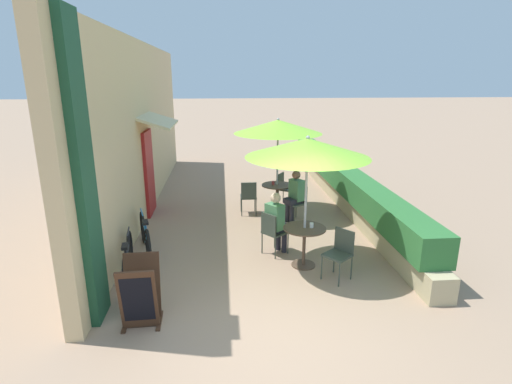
% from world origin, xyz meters
% --- Properties ---
extents(ground_plane, '(120.00, 120.00, 0.00)m').
position_xyz_m(ground_plane, '(0.00, 0.00, 0.00)').
color(ground_plane, '#9E7F66').
extents(cafe_facade_wall, '(0.98, 11.64, 4.20)m').
position_xyz_m(cafe_facade_wall, '(-2.54, 5.69, 2.09)').
color(cafe_facade_wall, '#D6B784').
rests_on(cafe_facade_wall, ground_plane).
extents(planter_hedge, '(0.60, 10.64, 1.01)m').
position_xyz_m(planter_hedge, '(2.75, 5.72, 0.54)').
color(planter_hedge, tan).
rests_on(planter_hedge, ground_plane).
extents(patio_table_near, '(0.77, 0.77, 0.75)m').
position_xyz_m(patio_table_near, '(0.90, 1.94, 0.54)').
color(patio_table_near, brown).
rests_on(patio_table_near, ground_plane).
extents(patio_umbrella_near, '(2.15, 2.15, 2.41)m').
position_xyz_m(patio_umbrella_near, '(0.90, 1.94, 2.20)').
color(patio_umbrella_near, '#B7B7BC').
rests_on(patio_umbrella_near, ground_plane).
extents(cafe_chair_near_left, '(0.56, 0.56, 0.87)m').
position_xyz_m(cafe_chair_near_left, '(0.38, 2.46, 0.52)').
color(cafe_chair_near_left, '#384238').
rests_on(cafe_chair_near_left, ground_plane).
extents(seated_patron_near_left, '(0.51, 0.50, 1.25)m').
position_xyz_m(seated_patron_near_left, '(0.47, 2.53, 0.69)').
color(seated_patron_near_left, '#23232D').
rests_on(seated_patron_near_left, ground_plane).
extents(cafe_chair_near_right, '(0.56, 0.56, 0.87)m').
position_xyz_m(cafe_chair_near_right, '(1.42, 1.43, 0.52)').
color(cafe_chair_near_right, '#384238').
rests_on(cafe_chair_near_right, ground_plane).
extents(coffee_cup_near, '(0.07, 0.07, 0.09)m').
position_xyz_m(coffee_cup_near, '(1.03, 1.94, 0.79)').
color(coffee_cup_near, white).
rests_on(coffee_cup_near, patio_table_near).
extents(patio_table_mid, '(0.77, 0.77, 0.75)m').
position_xyz_m(patio_table_mid, '(0.81, 4.93, 0.54)').
color(patio_table_mid, brown).
rests_on(patio_table_mid, ground_plane).
extents(patio_umbrella_mid, '(2.15, 2.15, 2.41)m').
position_xyz_m(patio_umbrella_mid, '(0.81, 4.93, 2.20)').
color(patio_umbrella_mid, '#B7B7BC').
rests_on(patio_umbrella_mid, ground_plane).
extents(cafe_chair_mid_left, '(0.40, 0.40, 0.87)m').
position_xyz_m(cafe_chair_mid_left, '(0.08, 4.85, 0.52)').
color(cafe_chair_mid_left, '#384238').
rests_on(cafe_chair_mid_left, ground_plane).
extents(cafe_chair_mid_right, '(0.55, 0.55, 0.87)m').
position_xyz_m(cafe_chair_mid_right, '(1.24, 4.34, 0.52)').
color(cafe_chair_mid_right, '#384238').
rests_on(cafe_chair_mid_right, ground_plane).
extents(seated_patron_mid_right, '(0.51, 0.48, 1.25)m').
position_xyz_m(seated_patron_mid_right, '(1.14, 4.28, 0.69)').
color(seated_patron_mid_right, '#23232D').
rests_on(seated_patron_mid_right, ground_plane).
extents(cafe_chair_mid_back, '(0.55, 0.55, 0.87)m').
position_xyz_m(cafe_chair_mid_back, '(1.11, 5.60, 0.52)').
color(cafe_chair_mid_back, '#384238').
rests_on(cafe_chair_mid_back, ground_plane).
extents(coffee_cup_mid, '(0.07, 0.07, 0.09)m').
position_xyz_m(coffee_cup_mid, '(0.71, 4.95, 0.79)').
color(coffee_cup_mid, '#B73D3D').
rests_on(coffee_cup_mid, patio_table_mid).
extents(bicycle_leaning, '(0.32, 1.71, 0.76)m').
position_xyz_m(bicycle_leaning, '(-2.20, 1.70, 0.35)').
color(bicycle_leaning, black).
rests_on(bicycle_leaning, ground_plane).
extents(bicycle_second, '(0.52, 1.68, 0.76)m').
position_xyz_m(bicycle_second, '(-2.10, 2.78, 0.35)').
color(bicycle_second, black).
rests_on(bicycle_second, ground_plane).
extents(menu_board, '(0.54, 0.65, 0.96)m').
position_xyz_m(menu_board, '(-1.73, 0.37, 0.47)').
color(menu_board, '#422819').
rests_on(menu_board, ground_plane).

